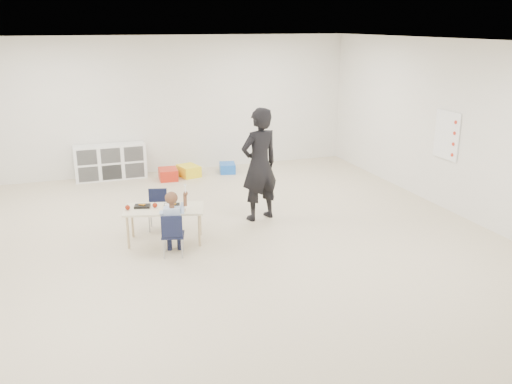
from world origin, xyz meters
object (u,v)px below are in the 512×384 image
object	(u,v)px
table	(165,224)
chair_near	(173,234)
child	(172,222)
adult	(259,165)
cubby_shelf	(110,162)

from	to	relation	value
table	chair_near	bearing A→B (deg)	-73.24
table	chair_near	world-z (taller)	chair_near
table	child	world-z (taller)	child
table	adult	bearing A→B (deg)	30.73
chair_near	cubby_shelf	distance (m)	4.21
chair_near	child	size ratio (longest dim) A/B	0.63
table	adult	distance (m)	1.79
child	cubby_shelf	world-z (taller)	child
table	adult	world-z (taller)	adult
chair_near	adult	size ratio (longest dim) A/B	0.34
cubby_shelf	child	bearing A→B (deg)	-83.80
table	adult	xyz separation A→B (m)	(1.61, 0.45, 0.64)
chair_near	child	distance (m)	0.18
table	cubby_shelf	distance (m)	3.69
table	cubby_shelf	xyz separation A→B (m)	(-0.44, 3.66, 0.09)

